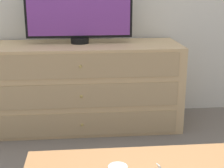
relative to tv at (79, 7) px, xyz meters
name	(u,v)px	position (x,y,z in m)	size (l,w,h in m)	color
ground_plane	(76,112)	(-0.05, 0.26, -1.00)	(12.00, 12.00, 0.00)	#70665B
dresser	(81,86)	(0.00, -0.05, -0.65)	(1.65, 0.57, 0.71)	tan
tv	(79,7)	(0.00, 0.00, 0.00)	(0.87, 0.15, 0.56)	black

